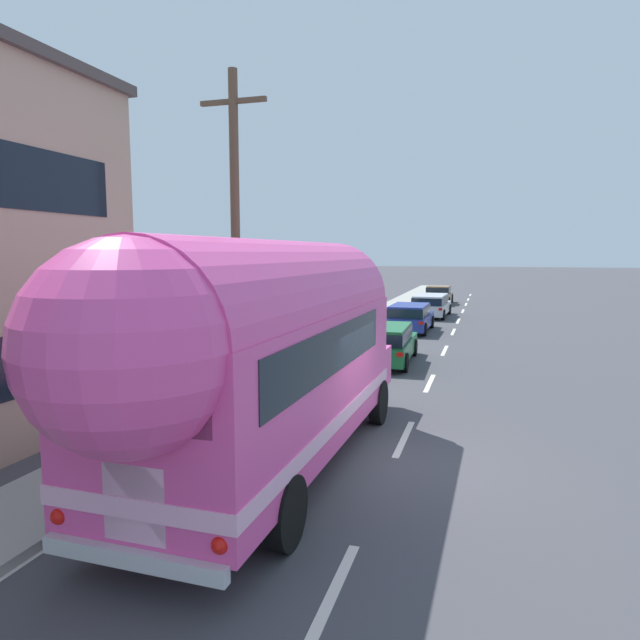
% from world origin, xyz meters
% --- Properties ---
extents(ground_plane, '(300.00, 300.00, 0.00)m').
position_xyz_m(ground_plane, '(0.00, 0.00, 0.00)').
color(ground_plane, '#424247').
extents(lane_markings, '(4.05, 80.00, 0.01)m').
position_xyz_m(lane_markings, '(-2.76, 12.84, 0.00)').
color(lane_markings, silver).
rests_on(lane_markings, ground).
extents(sidewalk_slab, '(1.91, 90.00, 0.15)m').
position_xyz_m(sidewalk_slab, '(-4.88, 10.00, 0.07)').
color(sidewalk_slab, '#9E9B93').
rests_on(sidewalk_slab, ground).
extents(utility_pole, '(1.80, 0.24, 8.50)m').
position_xyz_m(utility_pole, '(-4.75, 3.39, 4.42)').
color(utility_pole, brown).
rests_on(utility_pole, ground).
extents(painted_bus, '(2.75, 10.34, 4.12)m').
position_xyz_m(painted_bus, '(-1.98, -1.49, 2.31)').
color(painted_bus, '#EA4C9E').
rests_on(painted_bus, ground).
extents(car_lead, '(2.10, 4.47, 1.37)m').
position_xyz_m(car_lead, '(-1.89, 9.30, 0.79)').
color(car_lead, '#196633').
rests_on(car_lead, ground).
extents(car_second, '(2.02, 4.48, 1.37)m').
position_xyz_m(car_second, '(-2.08, 17.56, 0.79)').
color(car_second, navy).
rests_on(car_second, ground).
extents(car_third, '(2.15, 4.87, 1.37)m').
position_xyz_m(car_third, '(-1.72, 24.37, 0.80)').
color(car_third, silver).
rests_on(car_third, ground).
extents(car_fourth, '(1.99, 4.49, 1.37)m').
position_xyz_m(car_fourth, '(-2.05, 33.48, 0.74)').
color(car_fourth, olive).
rests_on(car_fourth, ground).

